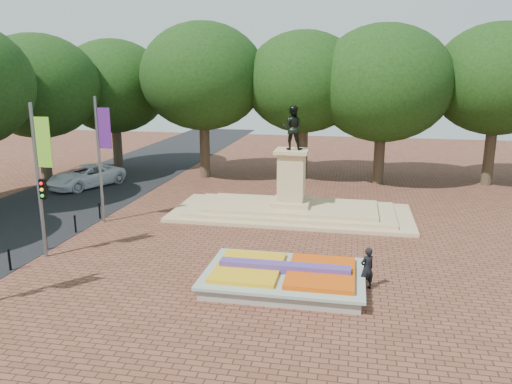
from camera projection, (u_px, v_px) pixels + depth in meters
ground at (268, 264)px, 22.01m from camera, size 90.00×90.00×0.00m
asphalt_street at (33, 215)px, 29.58m from camera, size 9.00×90.00×0.02m
flower_bed at (285, 276)px, 19.82m from camera, size 6.30×4.30×0.91m
monument at (291, 200)px, 29.42m from camera, size 14.00×6.00×6.40m
tree_row_back at (340, 93)px, 37.14m from camera, size 44.80×8.80×10.43m
banner_poles at (36, 176)px, 21.73m from camera, size 0.88×11.17×7.00m
bollard_row at (29, 249)px, 22.46m from camera, size 0.12×13.12×0.98m
van at (86, 176)px, 36.47m from camera, size 4.71×6.32×1.59m
pedestrian at (367, 268)px, 19.36m from camera, size 0.74×0.70×1.71m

